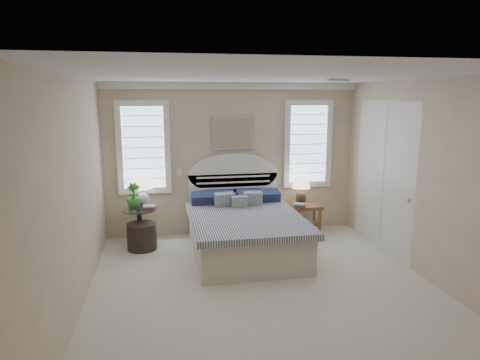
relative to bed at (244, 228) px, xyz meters
name	(u,v)px	position (x,y,z in m)	size (l,w,h in m)	color
floor	(266,290)	(0.00, -1.46, -0.39)	(4.50, 5.00, 0.01)	beige
ceiling	(268,76)	(0.00, -1.46, 2.31)	(4.50, 5.00, 0.01)	silver
wall_back	(233,159)	(0.00, 1.04, 0.96)	(4.50, 0.02, 2.70)	#BEA78E
wall_left	(74,196)	(-2.25, -1.46, 0.96)	(0.02, 5.00, 2.70)	#BEA78E
wall_right	(431,182)	(2.25, -1.46, 0.96)	(0.02, 5.00, 2.70)	#BEA78E
crown_molding	(233,86)	(0.00, 1.00, 2.25)	(4.50, 0.08, 0.12)	white
hvac_vent	(337,80)	(1.20, -0.66, 2.29)	(0.30, 0.20, 0.02)	#B2B2B2
switch_plate	(180,172)	(-0.95, 1.03, 0.76)	(0.08, 0.01, 0.12)	white
window_left	(144,147)	(-1.55, 1.02, 1.21)	(0.90, 0.06, 1.60)	#ABC3D8
window_right	(308,144)	(1.40, 1.02, 1.21)	(0.90, 0.06, 1.60)	#ABC3D8
painting	(233,133)	(0.00, 1.00, 1.43)	(0.74, 0.04, 0.58)	silver
closet_door	(383,176)	(2.23, -0.26, 0.81)	(0.02, 1.80, 2.40)	silver
bed	(244,228)	(0.00, 0.00, 0.00)	(1.72, 2.28, 1.47)	#B3AC9D
side_table_left	(140,223)	(-1.65, 0.59, 0.00)	(0.56, 0.56, 0.63)	black
nightstand_right	(307,213)	(1.30, 0.69, 0.00)	(0.50, 0.40, 0.53)	brown
floor_pot	(142,236)	(-1.61, 0.40, -0.17)	(0.48, 0.48, 0.43)	black
lamp_left	(143,188)	(-1.58, 0.73, 0.57)	(0.43, 0.43, 0.54)	silver
lamp_right	(301,187)	(1.20, 0.74, 0.47)	(0.44, 0.44, 0.54)	black
potted_plant	(133,196)	(-1.73, 0.61, 0.46)	(0.25, 0.25, 0.44)	#2D6829
books_left	(149,208)	(-1.48, 0.47, 0.28)	(0.24, 0.20, 0.09)	#A02835
books_right	(299,206)	(1.11, 0.54, 0.18)	(0.22, 0.19, 0.08)	#A02835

